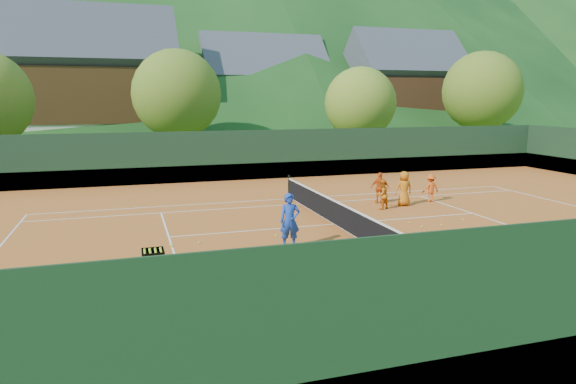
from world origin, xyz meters
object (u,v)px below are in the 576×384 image
object	(u,v)px
coach	(290,221)
student_b	(380,188)
student_c	(404,189)
student_a	(382,194)
tennis_net	(335,212)
student_d	(431,188)
chalet_right	(402,95)
chalet_left	(95,90)
ball_hopper	(153,259)
chalet_mid	(262,97)

from	to	relation	value
coach	student_b	xyz separation A→B (m)	(6.29, 5.76, -0.18)
coach	student_c	xyz separation A→B (m)	(7.08, 4.94, -0.12)
student_a	student_c	bearing A→B (deg)	176.79
tennis_net	student_b	bearing A→B (deg)	41.39
student_b	student_c	size ratio (longest dim) A/B	0.92
student_b	student_d	xyz separation A→B (m)	(2.48, -0.41, -0.07)
chalet_right	student_d	bearing A→B (deg)	-117.08
coach	chalet_left	distance (m)	33.74
ball_hopper	coach	bearing A→B (deg)	27.13
student_d	ball_hopper	distance (m)	15.28
student_b	ball_hopper	world-z (taller)	student_b
student_a	chalet_right	xyz separation A→B (m)	(16.92, 28.04, 4.57)
coach	chalet_mid	bearing A→B (deg)	83.48
student_a	student_c	distance (m)	1.38
student_d	tennis_net	world-z (taller)	student_d
student_b	student_c	bearing A→B (deg)	154.91
student_c	tennis_net	distance (m)	4.99
chalet_right	student_c	bearing A→B (deg)	-119.44
student_a	ball_hopper	xyz separation A→B (m)	(-10.23, -6.85, 0.08)
student_a	student_d	distance (m)	3.10
student_b	chalet_left	size ratio (longest dim) A/B	0.11
ball_hopper	chalet_left	xyz separation A→B (m)	(-2.84, 34.88, 4.88)
chalet_right	chalet_mid	bearing A→B (deg)	164.05
coach	student_a	bearing A→B (deg)	45.16
student_c	tennis_net	xyz separation A→B (m)	(-4.39, -2.34, -0.30)
student_b	student_a	bearing A→B (deg)	87.63
ball_hopper	chalet_right	distance (m)	44.44
chalet_mid	chalet_right	distance (m)	14.56
student_c	ball_hopper	world-z (taller)	student_c
coach	ball_hopper	distance (m)	5.02
student_c	student_d	world-z (taller)	student_c
chalet_left	student_c	bearing A→B (deg)	-62.51
ball_hopper	chalet_right	xyz separation A→B (m)	(27.16, 34.89, 4.49)
student_a	student_d	xyz separation A→B (m)	(3.00, 0.80, 0.00)
student_d	tennis_net	xyz separation A→B (m)	(-6.07, -2.76, -0.16)
student_c	student_d	distance (m)	1.74
coach	tennis_net	world-z (taller)	coach
coach	student_d	size ratio (longest dim) A/B	1.39
chalet_left	chalet_right	size ratio (longest dim) A/B	1.16
ball_hopper	chalet_right	size ratio (longest dim) A/B	0.08
ball_hopper	chalet_left	distance (m)	35.34
coach	tennis_net	xyz separation A→B (m)	(2.69, 2.60, -0.42)
student_d	chalet_mid	distance (m)	31.53
ball_hopper	student_d	bearing A→B (deg)	30.03
ball_hopper	chalet_left	size ratio (longest dim) A/B	0.07
chalet_mid	student_a	bearing A→B (deg)	-95.22
student_c	tennis_net	world-z (taller)	student_c
chalet_mid	chalet_right	bearing A→B (deg)	-15.95
tennis_net	chalet_mid	size ratio (longest dim) A/B	0.95
tennis_net	coach	bearing A→B (deg)	-136.04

